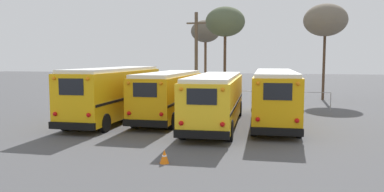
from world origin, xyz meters
TOP-DOWN VIEW (x-y plane):
  - ground_plane at (0.00, 0.00)m, footprint 160.00×160.00m
  - school_bus_0 at (-4.99, -0.24)m, footprint 2.78×10.97m
  - school_bus_1 at (-1.66, 0.66)m, footprint 2.62×9.41m
  - school_bus_2 at (1.66, -0.96)m, footprint 3.07×10.85m
  - school_bus_3 at (4.99, 0.64)m, footprint 2.86×10.79m
  - utility_pole at (-2.29, 11.33)m, footprint 1.80×0.31m
  - bare_tree_0 at (-3.28, 20.62)m, footprint 3.39×3.39m
  - bare_tree_1 at (9.29, 15.27)m, footprint 4.04×4.04m
  - bare_tree_2 at (0.05, 13.50)m, footprint 3.76×3.76m
  - fence_line at (0.00, 7.05)m, footprint 18.04×0.06m
  - traffic_cone at (1.14, -9.25)m, footprint 0.36×0.36m

SIDE VIEW (x-z plane):
  - ground_plane at x=0.00m, z-range 0.00..0.00m
  - traffic_cone at x=1.14m, z-range 0.00..0.53m
  - fence_line at x=0.00m, z-range 0.28..1.70m
  - school_bus_2 at x=1.66m, z-range 0.15..3.13m
  - school_bus_1 at x=-1.66m, z-range 0.13..3.19m
  - school_bus_3 at x=4.99m, z-range 0.13..3.32m
  - school_bus_0 at x=-4.99m, z-range 0.14..3.48m
  - utility_pole at x=-2.29m, z-range 0.13..8.26m
  - bare_tree_0 at x=-3.28m, z-range 2.85..11.22m
  - bare_tree_2 at x=0.05m, z-range 2.96..11.81m
  - bare_tree_1 at x=9.29m, z-range 2.98..12.04m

